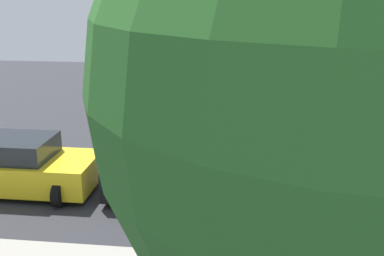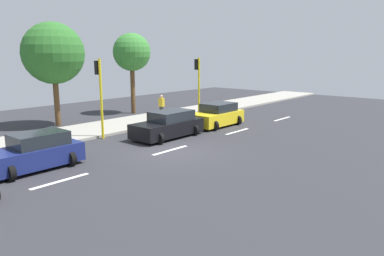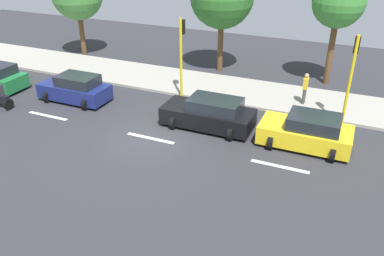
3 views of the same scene
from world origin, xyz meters
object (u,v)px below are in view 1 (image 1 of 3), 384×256
Objects in this scene: car_yellow_cab at (22,166)px; street_tree_south at (357,90)px; traffic_light_corner at (307,126)px; car_black at (187,174)px.

street_tree_south is (8.05, 6.95, 4.06)m from car_yellow_cab.
street_tree_south reaches higher than traffic_light_corner.
car_black is 9.30m from street_tree_south.
car_yellow_cab is 4.59m from car_black.
street_tree_south reaches higher than car_black.
street_tree_south is at bearing 40.79° from car_yellow_cab.
car_black is at bearing -135.16° from traffic_light_corner.
street_tree_south is (5.34, -0.33, 1.84)m from traffic_light_corner.
traffic_light_corner is (2.72, 7.27, 2.22)m from car_yellow_cab.
car_black is 0.65× the size of street_tree_south.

